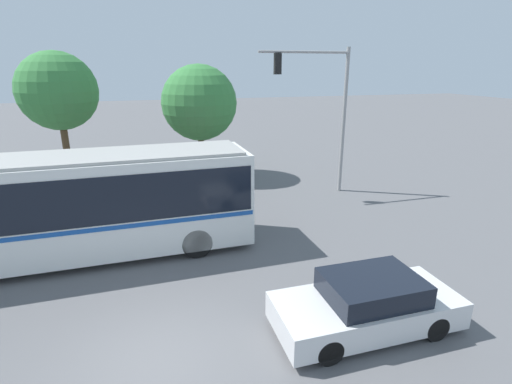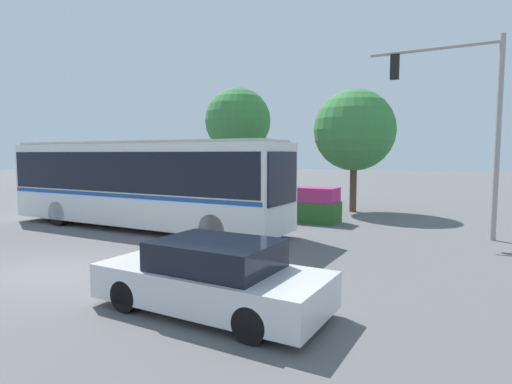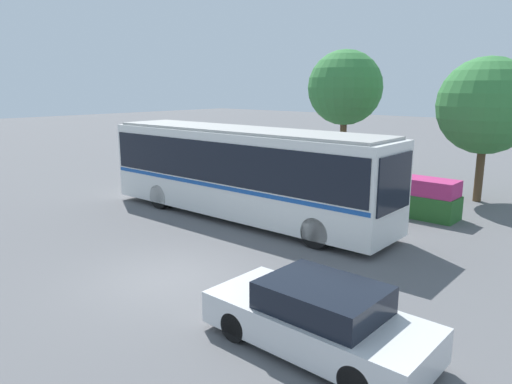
{
  "view_description": "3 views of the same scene",
  "coord_description": "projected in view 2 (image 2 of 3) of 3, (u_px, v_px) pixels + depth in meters",
  "views": [
    {
      "loc": [
        0.15,
        -7.13,
        6.04
      ],
      "look_at": [
        3.77,
        5.26,
        1.84
      ],
      "focal_mm": 27.14,
      "sensor_mm": 36.0,
      "label": 1
    },
    {
      "loc": [
        9.43,
        -6.56,
        2.96
      ],
      "look_at": [
        3.7,
        3.56,
        1.9
      ],
      "focal_mm": 29.46,
      "sensor_mm": 36.0,
      "label": 2
    },
    {
      "loc": [
        9.58,
        -7.25,
        4.96
      ],
      "look_at": [
        -0.92,
        4.49,
        1.45
      ],
      "focal_mm": 33.45,
      "sensor_mm": 36.0,
      "label": 3
    }
  ],
  "objects": [
    {
      "name": "sedan_foreground",
      "position": [
        213.0,
        278.0,
        7.88
      ],
      "size": [
        4.45,
        1.91,
        1.36
      ],
      "rotation": [
        0.0,
        0.0,
        3.15
      ],
      "color": "silver",
      "rests_on": "ground"
    },
    {
      "name": "street_tree_left",
      "position": [
        238.0,
        121.0,
        24.58
      ],
      "size": [
        3.84,
        3.84,
        6.8
      ],
      "color": "brown",
      "rests_on": "ground"
    },
    {
      "name": "flowering_hedge",
      "position": [
        270.0,
        202.0,
        19.16
      ],
      "size": [
        6.36,
        1.23,
        1.51
      ],
      "color": "#286028",
      "rests_on": "ground"
    },
    {
      "name": "street_tree_centre",
      "position": [
        354.0,
        130.0,
        21.17
      ],
      "size": [
        4.1,
        4.1,
        6.2
      ],
      "color": "brown",
      "rests_on": "ground"
    },
    {
      "name": "traffic_light_pole",
      "position": [
        466.0,
        109.0,
        14.47
      ],
      "size": [
        4.42,
        0.24,
        6.9
      ],
      "rotation": [
        0.0,
        0.0,
        3.14
      ],
      "color": "gray",
      "rests_on": "ground"
    },
    {
      "name": "city_bus",
      "position": [
        142.0,
        179.0,
        16.54
      ],
      "size": [
        12.27,
        2.86,
        3.43
      ],
      "rotation": [
        0.0,
        0.0,
        0.02
      ],
      "color": "silver",
      "rests_on": "ground"
    },
    {
      "name": "ground_plane",
      "position": [
        59.0,
        271.0,
        10.58
      ],
      "size": [
        140.0,
        140.0,
        0.0
      ],
      "primitive_type": "plane",
      "color": "#5B5B5E"
    }
  ]
}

